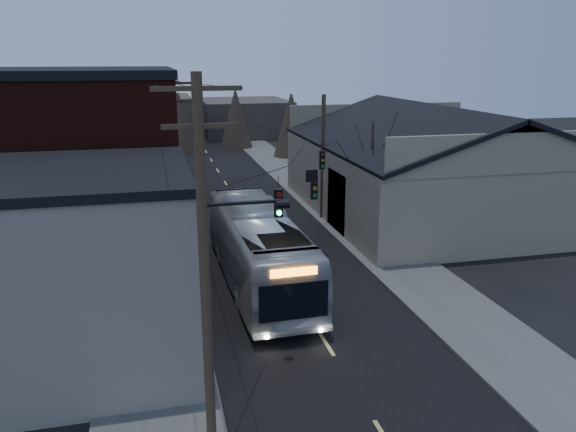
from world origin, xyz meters
The scene contains 13 objects.
road_surface centered at (0.00, 30.00, 0.01)m, with size 9.00×110.00×0.02m, color black.
sidewalk_left centered at (-6.50, 30.00, 0.06)m, with size 4.00×110.00×0.12m, color #474744.
sidewalk_right centered at (6.50, 30.00, 0.06)m, with size 4.00×110.00×0.12m, color #474744.
building_clapboard centered at (-9.00, 9.00, 3.50)m, with size 8.00×8.00×7.00m, color slate.
building_brick centered at (-10.00, 20.00, 5.00)m, with size 10.00×12.00×10.00m, color black.
building_left_far centered at (-9.50, 36.00, 3.50)m, with size 9.00×14.00×7.00m, color #332E29.
warehouse centered at (13.00, 25.00, 2.70)m, with size 16.16×20.60×7.73m.
building_far_left centered at (-6.00, 65.00, 3.00)m, with size 10.00×12.00×6.00m, color #332E29.
building_far_right centered at (7.00, 70.00, 2.50)m, with size 12.00×14.00×5.00m, color #332E29.
bare_tree centered at (6.50, 20.00, 3.60)m, with size 0.40×0.40×7.20m, color black.
utility_lines centered at (-3.11, 24.14, 4.95)m, with size 11.24×45.28×10.50m.
bus centered at (-1.43, 14.65, 1.87)m, with size 3.14×13.41×3.74m, color #A5AAB0.
parked_car centered at (-4.30, 27.70, 0.63)m, with size 1.33×3.82×1.26m, color #AFB0B7.
Camera 1 is at (-6.11, -10.89, 10.81)m, focal length 35.00 mm.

